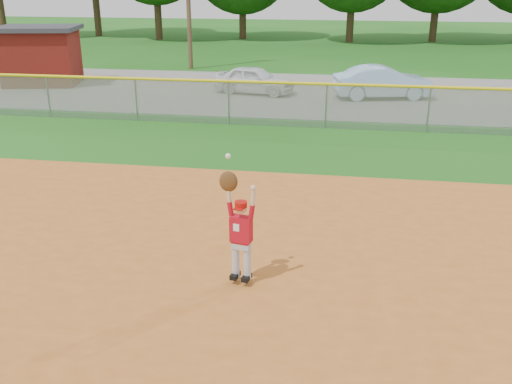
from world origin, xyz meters
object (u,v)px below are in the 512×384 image
car_white_a (254,80)px  ballplayer (239,227)px  utility_shed (41,55)px  car_blue (383,82)px

car_white_a → ballplayer: size_ratio=1.60×
car_white_a → ballplayer: (2.45, -16.23, 0.43)m
utility_shed → ballplayer: utility_shed is taller
utility_shed → ballplayer: 21.05m
ballplayer → utility_shed: bearing=126.9°
utility_shed → car_white_a: bearing=-3.4°
car_white_a → utility_shed: 10.23m
car_white_a → ballplayer: ballplayer is taller
car_blue → ballplayer: 16.34m
ballplayer → car_white_a: bearing=98.6°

